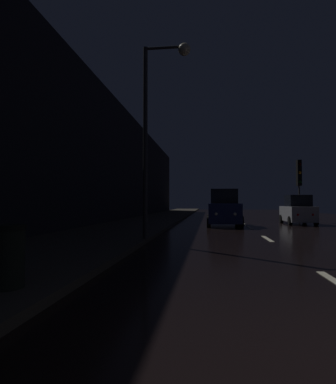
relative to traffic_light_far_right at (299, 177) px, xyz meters
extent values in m
cube|color=black|center=(-4.29, 1.84, -3.27)|extent=(25.58, 84.00, 0.02)
cube|color=#38332B|center=(-10.88, 1.84, -3.19)|extent=(4.40, 84.00, 0.15)
cube|color=black|center=(-13.48, -1.66, 1.16)|extent=(0.80, 63.00, 8.84)
cube|color=beige|center=(-4.29, -12.21, -3.26)|extent=(0.16, 2.20, 0.01)
cube|color=beige|center=(-4.29, -6.38, -3.26)|extent=(0.16, 2.20, 0.01)
cube|color=beige|center=(-4.29, -3.48, -3.26)|extent=(0.16, 2.20, 0.01)
cube|color=beige|center=(-4.29, 4.38, -3.26)|extent=(0.16, 2.20, 0.01)
cylinder|color=#38383A|center=(0.00, 0.02, -1.95)|extent=(0.12, 0.12, 2.63)
cube|color=black|center=(0.00, 0.02, 0.32)|extent=(0.35, 0.38, 1.90)
sphere|color=black|center=(0.02, -0.16, 0.95)|extent=(0.22, 0.22, 0.22)
sphere|color=orange|center=(0.02, -0.16, 0.32)|extent=(0.22, 0.22, 0.22)
sphere|color=black|center=(0.02, -0.16, -0.31)|extent=(0.22, 0.22, 0.22)
cylinder|color=#2D2D30|center=(-8.78, -13.96, 0.23)|extent=(0.16, 0.16, 6.98)
cylinder|color=#2D2D30|center=(-8.08, -13.96, 3.67)|extent=(1.40, 0.10, 0.10)
sphere|color=beige|center=(-7.38, -13.96, 3.57)|extent=(0.44, 0.44, 0.44)
cylinder|color=black|center=(-9.51, -21.10, -2.69)|extent=(0.52, 0.52, 0.85)
cylinder|color=black|center=(-9.51, -21.10, -2.22)|extent=(0.55, 0.55, 0.08)
cube|color=#141E51|center=(-5.66, -4.99, -2.47)|extent=(1.84, 4.29, 1.12)
cube|color=black|center=(-5.66, -4.84, -1.48)|extent=(1.56, 2.15, 0.86)
cylinder|color=black|center=(-4.76, -6.49, -2.94)|extent=(0.22, 0.65, 0.65)
cylinder|color=black|center=(-6.56, -6.49, -2.94)|extent=(0.22, 0.65, 0.65)
cylinder|color=black|center=(-4.76, -3.49, -2.94)|extent=(0.22, 0.65, 0.65)
cylinder|color=black|center=(-6.56, -3.49, -2.94)|extent=(0.22, 0.65, 0.65)
sphere|color=white|center=(-5.15, -7.10, -2.47)|extent=(0.18, 0.18, 0.18)
sphere|color=white|center=(-6.16, -7.10, -2.47)|extent=(0.18, 0.18, 0.18)
sphere|color=red|center=(-5.15, -2.89, -2.47)|extent=(0.18, 0.18, 0.18)
sphere|color=red|center=(-6.16, -2.89, -2.47)|extent=(0.18, 0.18, 0.18)
cube|color=#A5A8AD|center=(-0.80, -2.69, -2.59)|extent=(1.57, 3.67, 0.96)
cube|color=black|center=(-0.80, -2.82, -1.74)|extent=(1.34, 1.84, 0.73)
cylinder|color=black|center=(-1.57, -1.41, -2.98)|extent=(0.19, 0.56, 0.56)
cylinder|color=black|center=(-0.03, -1.41, -2.98)|extent=(0.19, 0.56, 0.56)
cylinder|color=black|center=(-1.57, -3.98, -2.98)|extent=(0.19, 0.56, 0.56)
cylinder|color=black|center=(-0.03, -3.98, -2.98)|extent=(0.19, 0.56, 0.56)
sphere|color=slate|center=(-1.24, -0.89, -2.59)|extent=(0.16, 0.16, 0.16)
sphere|color=slate|center=(-0.37, -0.89, -2.59)|extent=(0.16, 0.16, 0.16)
sphere|color=red|center=(-1.24, -4.49, -2.59)|extent=(0.16, 0.16, 0.16)
sphere|color=red|center=(-0.37, -4.49, -2.59)|extent=(0.16, 0.16, 0.16)
camera|label=1|loc=(-6.52, -25.84, -1.85)|focal=31.89mm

